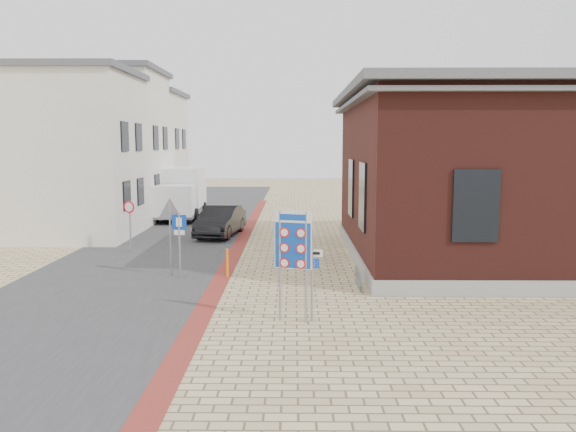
% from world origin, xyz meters
% --- Properties ---
extents(ground, '(120.00, 120.00, 0.00)m').
position_xyz_m(ground, '(0.00, 0.00, 0.00)').
color(ground, tan).
rests_on(ground, ground).
extents(road_strip, '(7.00, 60.00, 0.02)m').
position_xyz_m(road_strip, '(-5.50, 15.00, 0.01)').
color(road_strip, '#38383A').
rests_on(road_strip, ground).
extents(curb_strip, '(0.60, 40.00, 0.02)m').
position_xyz_m(curb_strip, '(-2.00, 10.00, 0.01)').
color(curb_strip, maroon).
rests_on(curb_strip, ground).
extents(brick_building, '(13.00, 13.00, 6.80)m').
position_xyz_m(brick_building, '(8.99, 7.00, 3.49)').
color(brick_building, gray).
rests_on(brick_building, ground).
extents(townhouse_near, '(7.40, 6.40, 8.30)m').
position_xyz_m(townhouse_near, '(-10.99, 12.00, 4.17)').
color(townhouse_near, silver).
rests_on(townhouse_near, ground).
extents(townhouse_mid, '(7.40, 6.40, 9.10)m').
position_xyz_m(townhouse_mid, '(-10.99, 18.00, 4.57)').
color(townhouse_mid, silver).
rests_on(townhouse_mid, ground).
extents(townhouse_far, '(7.40, 6.40, 8.30)m').
position_xyz_m(townhouse_far, '(-10.99, 24.00, 4.17)').
color(townhouse_far, silver).
rests_on(townhouse_far, ground).
extents(bike_rack, '(0.08, 1.80, 0.60)m').
position_xyz_m(bike_rack, '(2.65, 2.20, 0.26)').
color(bike_rack, slate).
rests_on(bike_rack, ground).
extents(sedan, '(2.24, 4.81, 1.53)m').
position_xyz_m(sedan, '(-3.20, 12.37, 0.76)').
color(sedan, black).
rests_on(sedan, ground).
extents(box_truck, '(2.72, 6.10, 3.16)m').
position_xyz_m(box_truck, '(-6.51, 18.85, 1.63)').
color(box_truck, slate).
rests_on(box_truck, ground).
extents(border_sign, '(0.97, 0.32, 2.93)m').
position_xyz_m(border_sign, '(0.50, -1.50, 2.11)').
color(border_sign, gray).
rests_on(border_sign, ground).
extents(essen_sign, '(0.56, 0.07, 2.06)m').
position_xyz_m(essen_sign, '(1.00, -1.50, 1.33)').
color(essen_sign, gray).
rests_on(essen_sign, ground).
extents(parking_sign, '(0.50, 0.07, 2.29)m').
position_xyz_m(parking_sign, '(-3.45, 3.32, 1.54)').
color(parking_sign, gray).
rests_on(parking_sign, ground).
extents(yield_sign, '(0.97, 0.08, 2.72)m').
position_xyz_m(yield_sign, '(-3.80, 3.50, 2.09)').
color(yield_sign, gray).
rests_on(yield_sign, ground).
extents(speed_sign, '(0.50, 0.22, 2.24)m').
position_xyz_m(speed_sign, '(-6.50, 7.88, 1.49)').
color(speed_sign, gray).
rests_on(speed_sign, ground).
extents(bollard, '(0.10, 0.10, 1.03)m').
position_xyz_m(bollard, '(-1.80, 3.32, 0.51)').
color(bollard, orange).
rests_on(bollard, ground).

